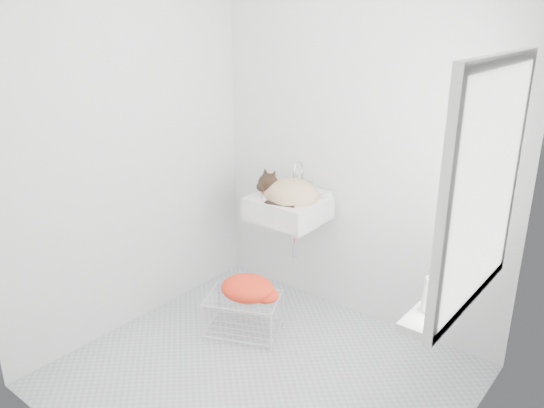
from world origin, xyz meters
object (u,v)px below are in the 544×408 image
Objects in this scene: bottle_a at (430,311)px; sink at (288,197)px; wire_rack at (243,313)px; bottle_c at (467,275)px; bottle_b at (447,294)px; cat at (288,193)px.

sink is at bearing 149.58° from bottle_a.
wire_rack is 2.43× the size of bottle_c.
cat is at bearing 156.17° from bottle_b.
sink is 0.05m from cat.
sink is 1.18× the size of cat.
bottle_c is at bearing -15.18° from sink.
wire_rack is 2.31× the size of bottle_b.
sink is at bearing 87.53° from wire_rack.
bottle_b is at bearing -24.75° from cat.
sink is 1.04× the size of wire_rack.
bottle_b is (1.39, -0.15, 0.70)m from wire_rack.
bottle_c is at bearing 3.66° from wire_rack.
wire_rack is 2.52× the size of bottle_a.
bottle_b is (1.37, -0.61, 0.00)m from sink.
cat is 2.15× the size of bottle_c.
bottle_b is at bearing -6.38° from wire_rack.
wire_rack is (-0.03, -0.44, -0.74)m from cat.
cat is 1.40m from bottle_c.
bottle_a is at bearing -90.00° from bottle_c.
cat reaches higher than sink.
bottle_c is at bearing -15.57° from cat.
bottle_a is at bearing -30.42° from sink.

